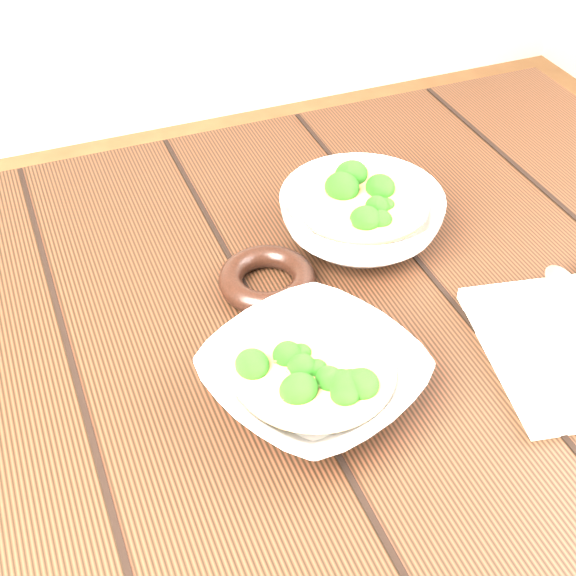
{
  "coord_description": "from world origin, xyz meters",
  "views": [
    {
      "loc": [
        -0.23,
        -0.58,
        1.33
      ],
      "look_at": [
        0.0,
        -0.02,
        0.8
      ],
      "focal_mm": 50.0,
      "sensor_mm": 36.0,
      "label": 1
    }
  ],
  "objects_px": {
    "table": "(282,391)",
    "soup_bowl_back": "(361,216)",
    "soup_bowl_front": "(313,376)",
    "trivet": "(267,279)"
  },
  "relations": [
    {
      "from": "soup_bowl_back",
      "to": "trivet",
      "type": "relative_size",
      "value": 2.19
    },
    {
      "from": "table",
      "to": "trivet",
      "type": "height_order",
      "value": "trivet"
    },
    {
      "from": "table",
      "to": "soup_bowl_front",
      "type": "relative_size",
      "value": 4.78
    },
    {
      "from": "soup_bowl_front",
      "to": "table",
      "type": "bearing_deg",
      "value": 83.73
    },
    {
      "from": "soup_bowl_front",
      "to": "soup_bowl_back",
      "type": "bearing_deg",
      "value": 54.35
    },
    {
      "from": "table",
      "to": "trivet",
      "type": "xyz_separation_m",
      "value": [
        0.0,
        0.05,
        0.13
      ]
    },
    {
      "from": "table",
      "to": "soup_bowl_back",
      "type": "xyz_separation_m",
      "value": [
        0.14,
        0.09,
        0.15
      ]
    },
    {
      "from": "table",
      "to": "soup_bowl_front",
      "type": "distance_m",
      "value": 0.19
    },
    {
      "from": "soup_bowl_back",
      "to": "table",
      "type": "bearing_deg",
      "value": -145.95
    },
    {
      "from": "soup_bowl_front",
      "to": "trivet",
      "type": "bearing_deg",
      "value": 85.04
    }
  ]
}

